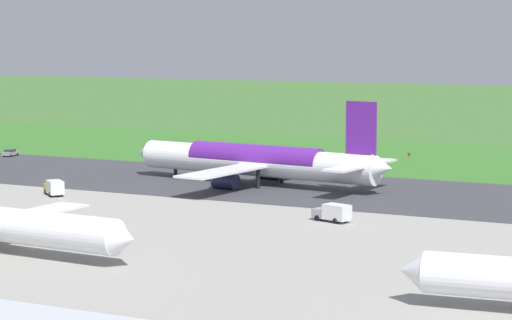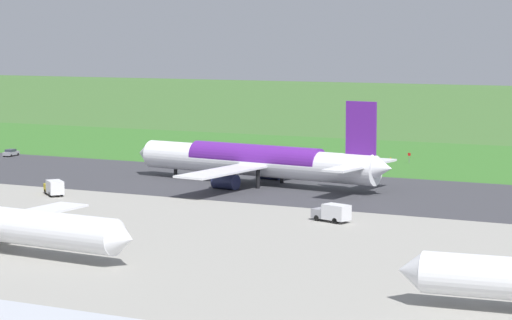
{
  "view_description": "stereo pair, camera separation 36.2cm",
  "coord_description": "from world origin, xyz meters",
  "px_view_note": "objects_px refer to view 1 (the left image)",
  "views": [
    {
      "loc": [
        -80.19,
        167.56,
        26.71
      ],
      "look_at": [
        2.41,
        0.0,
        4.5
      ],
      "focal_mm": 73.32,
      "sensor_mm": 36.0,
      "label": 1
    },
    {
      "loc": [
        -80.51,
        167.4,
        26.71
      ],
      "look_at": [
        2.41,
        0.0,
        4.5
      ],
      "focal_mm": 73.32,
      "sensor_mm": 36.0,
      "label": 2
    }
  ],
  "objects_px": {
    "service_truck_fuel": "(54,188)",
    "traffic_cone_orange": "(390,158)",
    "airliner_main": "(258,161)",
    "service_car_followme": "(10,153)",
    "no_stopping_sign": "(409,157)",
    "service_truck_baggage": "(333,213)"
  },
  "relations": [
    {
      "from": "no_stopping_sign",
      "to": "service_car_followme",
      "type": "bearing_deg",
      "value": 17.9
    },
    {
      "from": "service_truck_fuel",
      "to": "traffic_cone_orange",
      "type": "distance_m",
      "value": 81.89
    },
    {
      "from": "airliner_main",
      "to": "service_car_followme",
      "type": "relative_size",
      "value": 12.3
    },
    {
      "from": "service_truck_baggage",
      "to": "airliner_main",
      "type": "bearing_deg",
      "value": -47.9
    },
    {
      "from": "service_truck_baggage",
      "to": "service_truck_fuel",
      "type": "xyz_separation_m",
      "value": [
        51.5,
        -2.53,
        0.0
      ]
    },
    {
      "from": "airliner_main",
      "to": "service_car_followme",
      "type": "distance_m",
      "value": 71.22
    },
    {
      "from": "no_stopping_sign",
      "to": "airliner_main",
      "type": "bearing_deg",
      "value": 71.39
    },
    {
      "from": "airliner_main",
      "to": "service_truck_baggage",
      "type": "relative_size",
      "value": 8.72
    },
    {
      "from": "airliner_main",
      "to": "service_car_followme",
      "type": "xyz_separation_m",
      "value": [
        69.34,
        -15.89,
        -3.51
      ]
    },
    {
      "from": "service_truck_fuel",
      "to": "no_stopping_sign",
      "type": "relative_size",
      "value": 2.67
    },
    {
      "from": "service_truck_baggage",
      "to": "no_stopping_sign",
      "type": "bearing_deg",
      "value": -80.55
    },
    {
      "from": "airliner_main",
      "to": "service_car_followme",
      "type": "bearing_deg",
      "value": -12.91
    },
    {
      "from": "service_car_followme",
      "to": "no_stopping_sign",
      "type": "xyz_separation_m",
      "value": [
        -83.8,
        -27.06,
        0.48
      ]
    },
    {
      "from": "service_truck_baggage",
      "to": "service_car_followme",
      "type": "height_order",
      "value": "service_truck_baggage"
    },
    {
      "from": "service_truck_baggage",
      "to": "service_car_followme",
      "type": "xyz_separation_m",
      "value": [
        95.83,
        -45.2,
        -0.56
      ]
    },
    {
      "from": "no_stopping_sign",
      "to": "traffic_cone_orange",
      "type": "relative_size",
      "value": 4.01
    },
    {
      "from": "airliner_main",
      "to": "no_stopping_sign",
      "type": "distance_m",
      "value": 45.42
    },
    {
      "from": "service_car_followme",
      "to": "airliner_main",
      "type": "bearing_deg",
      "value": 167.09
    },
    {
      "from": "service_truck_fuel",
      "to": "traffic_cone_orange",
      "type": "height_order",
      "value": "service_truck_fuel"
    },
    {
      "from": "service_truck_fuel",
      "to": "service_truck_baggage",
      "type": "bearing_deg",
      "value": 177.18
    },
    {
      "from": "traffic_cone_orange",
      "to": "service_truck_fuel",
      "type": "bearing_deg",
      "value": 65.7
    },
    {
      "from": "service_truck_baggage",
      "to": "no_stopping_sign",
      "type": "height_order",
      "value": "service_truck_baggage"
    }
  ]
}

